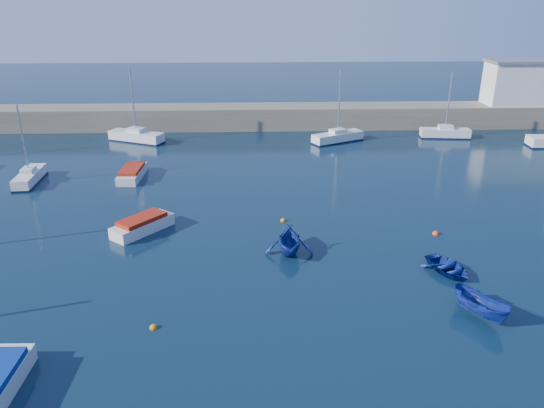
{
  "coord_description": "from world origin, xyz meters",
  "views": [
    {
      "loc": [
        -3.41,
        -17.73,
        15.47
      ],
      "look_at": [
        -2.17,
        16.73,
        1.6
      ],
      "focal_mm": 35.0,
      "sensor_mm": 36.0,
      "label": 1
    }
  ],
  "objects_px": {
    "sailboat_7": "(445,133)",
    "sailboat_6": "(338,137)",
    "harbor_office": "(529,84)",
    "sailboat_5": "(136,136)",
    "sailboat_3": "(30,177)",
    "motorboat_2": "(132,173)",
    "dinghy_right": "(481,306)",
    "dinghy_left": "(289,239)",
    "motorboat_1": "(142,225)",
    "dinghy_center": "(448,268)"
  },
  "relations": [
    {
      "from": "sailboat_6",
      "to": "dinghy_left",
      "type": "distance_m",
      "value": 27.46
    },
    {
      "from": "sailboat_3",
      "to": "sailboat_5",
      "type": "xyz_separation_m",
      "value": [
        6.54,
        13.31,
        0.08
      ]
    },
    {
      "from": "sailboat_5",
      "to": "motorboat_1",
      "type": "height_order",
      "value": "sailboat_5"
    },
    {
      "from": "sailboat_6",
      "to": "sailboat_5",
      "type": "bearing_deg",
      "value": 59.78
    },
    {
      "from": "sailboat_5",
      "to": "dinghy_left",
      "type": "relative_size",
      "value": 2.37
    },
    {
      "from": "sailboat_7",
      "to": "dinghy_left",
      "type": "xyz_separation_m",
      "value": [
        -19.55,
        -27.86,
        0.34
      ]
    },
    {
      "from": "sailboat_3",
      "to": "dinghy_right",
      "type": "xyz_separation_m",
      "value": [
        30.89,
        -21.62,
        0.11
      ]
    },
    {
      "from": "sailboat_3",
      "to": "sailboat_7",
      "type": "xyz_separation_m",
      "value": [
        41.19,
        13.74,
        0.05
      ]
    },
    {
      "from": "sailboat_7",
      "to": "dinghy_right",
      "type": "height_order",
      "value": "sailboat_7"
    },
    {
      "from": "motorboat_2",
      "to": "dinghy_left",
      "type": "relative_size",
      "value": 1.39
    },
    {
      "from": "dinghy_center",
      "to": "sailboat_7",
      "type": "bearing_deg",
      "value": 49.5
    },
    {
      "from": "sailboat_3",
      "to": "dinghy_right",
      "type": "distance_m",
      "value": 37.7
    },
    {
      "from": "dinghy_right",
      "to": "sailboat_7",
      "type": "bearing_deg",
      "value": 44.34
    },
    {
      "from": "sailboat_6",
      "to": "dinghy_center",
      "type": "height_order",
      "value": "sailboat_6"
    },
    {
      "from": "motorboat_1",
      "to": "sailboat_7",
      "type": "bearing_deg",
      "value": 79.22
    },
    {
      "from": "sailboat_3",
      "to": "motorboat_2",
      "type": "height_order",
      "value": "sailboat_3"
    },
    {
      "from": "motorboat_2",
      "to": "dinghy_right",
      "type": "xyz_separation_m",
      "value": [
        22.27,
        -22.58,
        0.17
      ]
    },
    {
      "from": "dinghy_right",
      "to": "sailboat_6",
      "type": "bearing_deg",
      "value": 64.19
    },
    {
      "from": "motorboat_2",
      "to": "dinghy_center",
      "type": "height_order",
      "value": "motorboat_2"
    },
    {
      "from": "sailboat_7",
      "to": "sailboat_6",
      "type": "bearing_deg",
      "value": 101.49
    },
    {
      "from": "motorboat_2",
      "to": "dinghy_right",
      "type": "bearing_deg",
      "value": -43.43
    },
    {
      "from": "sailboat_5",
      "to": "dinghy_center",
      "type": "distance_m",
      "value": 38.89
    },
    {
      "from": "motorboat_1",
      "to": "dinghy_center",
      "type": "xyz_separation_m",
      "value": [
        19.12,
        -6.47,
        -0.18
      ]
    },
    {
      "from": "sailboat_6",
      "to": "sailboat_7",
      "type": "relative_size",
      "value": 1.08
    },
    {
      "from": "sailboat_7",
      "to": "dinghy_right",
      "type": "relative_size",
      "value": 2.2
    },
    {
      "from": "harbor_office",
      "to": "sailboat_5",
      "type": "distance_m",
      "value": 46.97
    },
    {
      "from": "sailboat_7",
      "to": "motorboat_2",
      "type": "distance_m",
      "value": 34.99
    },
    {
      "from": "motorboat_2",
      "to": "dinghy_left",
      "type": "distance_m",
      "value": 19.93
    },
    {
      "from": "sailboat_5",
      "to": "motorboat_2",
      "type": "xyz_separation_m",
      "value": [
        2.09,
        -12.35,
        -0.15
      ]
    },
    {
      "from": "sailboat_7",
      "to": "dinghy_center",
      "type": "bearing_deg",
      "value": 166.78
    },
    {
      "from": "sailboat_3",
      "to": "dinghy_right",
      "type": "relative_size",
      "value": 2.07
    },
    {
      "from": "sailboat_3",
      "to": "sailboat_5",
      "type": "bearing_deg",
      "value": 60.9
    },
    {
      "from": "sailboat_3",
      "to": "motorboat_2",
      "type": "relative_size",
      "value": 1.4
    },
    {
      "from": "sailboat_6",
      "to": "sailboat_7",
      "type": "height_order",
      "value": "sailboat_6"
    },
    {
      "from": "motorboat_2",
      "to": "dinghy_right",
      "type": "height_order",
      "value": "dinghy_right"
    },
    {
      "from": "motorboat_2",
      "to": "sailboat_3",
      "type": "bearing_deg",
      "value": -171.62
    },
    {
      "from": "harbor_office",
      "to": "sailboat_6",
      "type": "distance_m",
      "value": 25.56
    },
    {
      "from": "motorboat_1",
      "to": "motorboat_2",
      "type": "distance_m",
      "value": 11.95
    },
    {
      "from": "sailboat_5",
      "to": "sailboat_6",
      "type": "bearing_deg",
      "value": -67.5
    },
    {
      "from": "harbor_office",
      "to": "dinghy_right",
      "type": "distance_m",
      "value": 46.85
    },
    {
      "from": "sailboat_6",
      "to": "dinghy_right",
      "type": "xyz_separation_m",
      "value": [
        2.14,
        -34.02,
        0.07
      ]
    },
    {
      "from": "dinghy_right",
      "to": "sailboat_5",
      "type": "bearing_deg",
      "value": 95.47
    },
    {
      "from": "sailboat_3",
      "to": "motorboat_1",
      "type": "distance_m",
      "value": 15.79
    },
    {
      "from": "dinghy_center",
      "to": "sailboat_3",
      "type": "bearing_deg",
      "value": 129.15
    },
    {
      "from": "sailboat_7",
      "to": "dinghy_center",
      "type": "distance_m",
      "value": 32.48
    },
    {
      "from": "harbor_office",
      "to": "dinghy_left",
      "type": "relative_size",
      "value": 2.85
    },
    {
      "from": "motorboat_1",
      "to": "motorboat_2",
      "type": "bearing_deg",
      "value": 144.74
    },
    {
      "from": "harbor_office",
      "to": "sailboat_7",
      "type": "height_order",
      "value": "harbor_office"
    },
    {
      "from": "sailboat_3",
      "to": "sailboat_6",
      "type": "bearing_deg",
      "value": 20.39
    },
    {
      "from": "sailboat_5",
      "to": "dinghy_right",
      "type": "relative_size",
      "value": 2.52
    }
  ]
}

